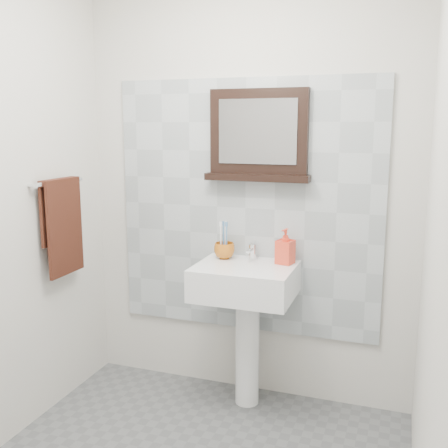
# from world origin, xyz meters

# --- Properties ---
(back_wall) EXTENTS (2.00, 0.01, 2.50)m
(back_wall) POSITION_xyz_m (0.00, 1.10, 1.25)
(back_wall) COLOR beige
(back_wall) RESTS_ON ground
(right_wall) EXTENTS (0.01, 2.20, 2.50)m
(right_wall) POSITION_xyz_m (1.00, 0.00, 1.25)
(right_wall) COLOR beige
(right_wall) RESTS_ON ground
(splashback) EXTENTS (1.60, 0.02, 1.50)m
(splashback) POSITION_xyz_m (0.00, 1.09, 1.15)
(splashback) COLOR #A1AAAF
(splashback) RESTS_ON back_wall
(pedestal_sink) EXTENTS (0.55, 0.44, 0.96)m
(pedestal_sink) POSITION_xyz_m (0.07, 0.87, 0.68)
(pedestal_sink) COLOR white
(pedestal_sink) RESTS_ON ground
(toothbrush_cup) EXTENTS (0.13, 0.13, 0.09)m
(toothbrush_cup) POSITION_xyz_m (-0.09, 0.97, 0.91)
(toothbrush_cup) COLOR #B76015
(toothbrush_cup) RESTS_ON pedestal_sink
(toothbrushes) EXTENTS (0.05, 0.04, 0.21)m
(toothbrushes) POSITION_xyz_m (-0.10, 0.97, 0.98)
(toothbrushes) COLOR white
(toothbrushes) RESTS_ON toothbrush_cup
(soap_dispenser) EXTENTS (0.11, 0.11, 0.20)m
(soap_dispenser) POSITION_xyz_m (0.27, 0.98, 0.96)
(soap_dispenser) COLOR red
(soap_dispenser) RESTS_ON pedestal_sink
(framed_mirror) EXTENTS (0.61, 0.11, 0.52)m
(framed_mirror) POSITION_xyz_m (0.08, 1.06, 1.56)
(framed_mirror) COLOR black
(framed_mirror) RESTS_ON back_wall
(towel_bar) EXTENTS (0.07, 0.40, 0.03)m
(towel_bar) POSITION_xyz_m (-0.95, 0.60, 1.32)
(towel_bar) COLOR silver
(towel_bar) RESTS_ON left_wall
(hand_towel) EXTENTS (0.06, 0.30, 0.55)m
(hand_towel) POSITION_xyz_m (-0.94, 0.60, 1.11)
(hand_towel) COLOR #34160E
(hand_towel) RESTS_ON towel_bar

